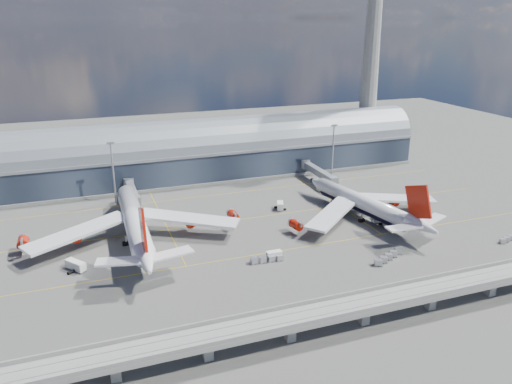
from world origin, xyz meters
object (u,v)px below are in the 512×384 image
object	(u,v)px
service_truck_0	(76,265)
service_truck_4	(280,206)
airliner_left	(135,223)
service_truck_3	(386,223)
service_truck_5	(141,229)
cargo_train_0	(267,259)
floodlight_mast_right	(333,150)
airliner_right	(365,204)
control_tower	(371,60)
service_truck_2	(381,218)
floodlight_mast_left	(113,171)
service_truck_1	(274,255)
cargo_train_2	(506,239)
cargo_train_1	(388,257)

from	to	relation	value
service_truck_0	service_truck_4	distance (m)	81.69
airliner_left	service_truck_3	world-z (taller)	airliner_left
service_truck_5	cargo_train_0	size ratio (longest dim) A/B	0.56
floodlight_mast_right	airliner_right	size ratio (longest dim) A/B	0.38
control_tower	airliner_right	xyz separation A→B (m)	(-47.88, -77.81, -46.08)
airliner_right	service_truck_2	bearing A→B (deg)	-62.04
floodlight_mast_right	service_truck_5	bearing A→B (deg)	-159.66
floodlight_mast_left	service_truck_0	bearing A→B (deg)	-106.80
floodlight_mast_left	service_truck_4	xyz separation A→B (m)	(60.74, -30.31, -12.14)
service_truck_4	service_truck_1	bearing A→B (deg)	-94.08
floodlight_mast_left	airliner_right	world-z (taller)	floodlight_mast_left
airliner_left	service_truck_1	xyz separation A→B (m)	(39.19, -28.48, -5.35)
control_tower	service_truck_1	xyz separation A→B (m)	(-92.91, -97.99, -50.22)
floodlight_mast_left	cargo_train_0	bearing A→B (deg)	-60.98
service_truck_2	floodlight_mast_right	bearing A→B (deg)	-10.70
control_tower	service_truck_2	bearing A→B (deg)	-117.74
floodlight_mast_right	service_truck_5	size ratio (longest dim) A/B	4.19
service_truck_2	service_truck_4	xyz separation A→B (m)	(-30.59, 24.73, 0.10)
service_truck_1	service_truck_5	distance (m)	50.64
control_tower	floodlight_mast_right	world-z (taller)	control_tower
cargo_train_2	service_truck_0	bearing A→B (deg)	93.16
cargo_train_1	service_truck_2	bearing A→B (deg)	-5.23
floodlight_mast_right	airliner_left	bearing A→B (deg)	-156.86
service_truck_0	cargo_train_2	xyz separation A→B (m)	(138.38, -28.98, -0.71)
service_truck_3	airliner_right	bearing A→B (deg)	129.41
airliner_left	service_truck_5	distance (m)	8.69
service_truck_3	airliner_left	bearing A→B (deg)	-170.68
airliner_left	airliner_right	bearing A→B (deg)	-4.50
floodlight_mast_left	service_truck_3	distance (m)	109.04
floodlight_mast_right	airliner_right	distance (m)	52.08
control_tower	service_truck_1	world-z (taller)	control_tower
airliner_left	cargo_train_0	bearing A→B (deg)	-37.73
service_truck_4	airliner_right	bearing A→B (deg)	-15.38
airliner_left	service_truck_1	distance (m)	48.74
service_truck_3	cargo_train_1	world-z (taller)	service_truck_3
service_truck_1	service_truck_0	bearing A→B (deg)	76.72
cargo_train_2	airliner_left	bearing A→B (deg)	84.93
floodlight_mast_right	service_truck_4	world-z (taller)	floodlight_mast_right
cargo_train_1	service_truck_1	bearing A→B (deg)	93.91
floodlight_mast_left	service_truck_2	xyz separation A→B (m)	(91.32, -55.04, -12.24)
airliner_right	floodlight_mast_right	bearing A→B (deg)	64.63
airliner_right	service_truck_1	size ratio (longest dim) A/B	13.82
control_tower	cargo_train_0	bearing A→B (deg)	-134.07
service_truck_2	cargo_train_1	bearing A→B (deg)	148.92
service_truck_2	service_truck_1	bearing A→B (deg)	105.15
airliner_left	cargo_train_2	bearing A→B (deg)	-18.93
control_tower	cargo_train_2	distance (m)	124.47
service_truck_4	cargo_train_0	size ratio (longest dim) A/B	0.51
service_truck_4	service_truck_5	world-z (taller)	service_truck_4
floodlight_mast_left	airliner_left	bearing A→B (deg)	-86.00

